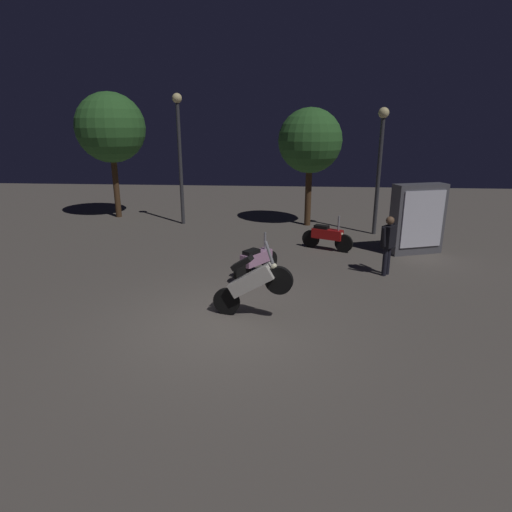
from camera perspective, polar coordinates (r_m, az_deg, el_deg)
name	(u,v)px	position (r m, az deg, el deg)	size (l,w,h in m)	color
ground_plane	(222,325)	(8.44, -4.62, -9.20)	(40.00, 40.00, 0.00)	#605951
motorcycle_white_foreground	(252,283)	(8.43, -0.58, -3.65)	(1.64, 0.51, 1.63)	black
motorcycle_red_parked_left	(327,236)	(13.42, 9.51, 2.65)	(1.53, 0.83, 1.11)	black
motorcycle_pink_parked_right	(256,260)	(10.84, 0.05, -0.59)	(1.03, 1.42, 1.11)	black
person_rider_beside	(388,241)	(11.35, 17.32, 1.94)	(0.49, 0.56, 1.55)	black
streetlamp_near	(179,143)	(16.80, -10.26, 14.71)	(0.36, 0.36, 4.88)	#38383D
streetlamp_far	(380,154)	(15.49, 16.34, 12.98)	(0.36, 0.36, 4.32)	#38383D
tree_left_bg	(310,141)	(16.42, 7.28, 15.04)	(2.38, 2.38, 4.39)	#4C331E
tree_center_bg	(111,128)	(18.80, -18.95, 15.93)	(2.77, 2.77, 5.04)	#4C331E
kiosk_billboard	(417,219)	(13.64, 20.86, 4.65)	(1.68, 0.99, 2.10)	#595960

